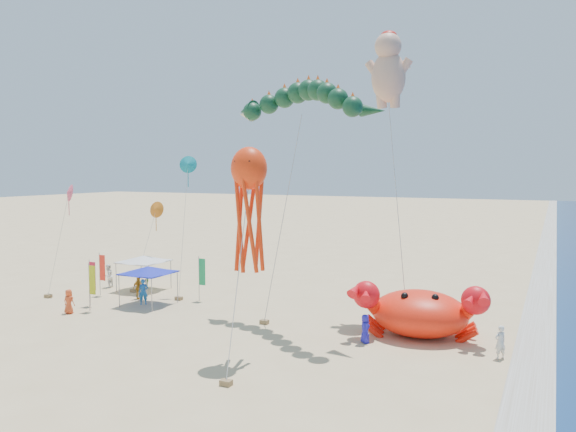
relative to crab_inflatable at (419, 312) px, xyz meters
The scene contains 11 objects.
ground 6.58m from the crab_inflatable, 160.15° to the right, with size 320.00×320.00×0.00m, color #D1B784.
foam_strip 6.50m from the crab_inflatable, 20.11° to the right, with size 320.00×320.00×0.00m, color silver.
crab_inflatable is the anchor object (origin of this frame).
dragon_kite 13.66m from the crab_inflatable, behind, with size 10.91×5.44×14.25m.
cherub_kite 15.02m from the crab_inflatable, 128.55° to the left, with size 2.98×2.06×17.89m.
octopus_kite 11.80m from the crab_inflatable, 133.25° to the right, with size 2.02×4.63×10.42m.
canopy_blue 18.50m from the crab_inflatable, behind, with size 3.32×3.32×2.71m.
canopy_white 22.20m from the crab_inflatable, behind, with size 3.48×3.48×2.71m.
feather_flags 20.45m from the crab_inflatable, behind, with size 8.17×5.66×3.20m.
beachgoers 17.64m from the crab_inflatable, behind, with size 30.35×9.18×1.86m.
small_kites 22.80m from the crab_inflatable, behind, with size 9.67×7.66×10.40m.
Camera 1 is at (12.71, -28.73, 9.29)m, focal length 35.00 mm.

